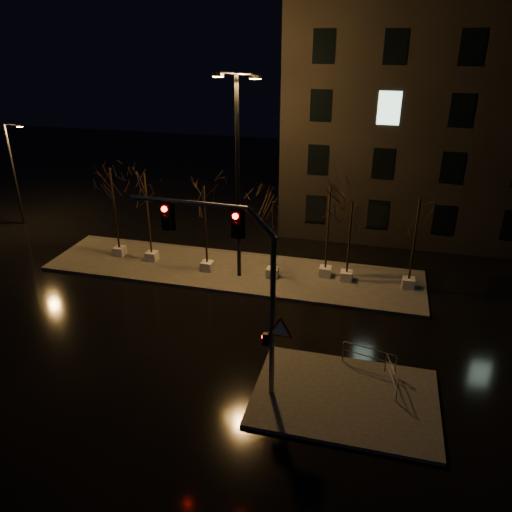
# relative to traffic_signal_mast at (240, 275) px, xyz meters

# --- Properties ---
(ground) EXTENTS (90.00, 90.00, 0.00)m
(ground) POSITION_rel_traffic_signal_mast_xyz_m (-3.48, 3.94, -5.08)
(ground) COLOR black
(ground) RESTS_ON ground
(median) EXTENTS (22.00, 5.00, 0.15)m
(median) POSITION_rel_traffic_signal_mast_xyz_m (-3.48, 9.94, -5.01)
(median) COLOR #403D39
(median) RESTS_ON ground
(sidewalk_corner) EXTENTS (7.00, 5.00, 0.15)m
(sidewalk_corner) POSITION_rel_traffic_signal_mast_xyz_m (4.02, 0.44, -5.01)
(sidewalk_corner) COLOR #403D39
(sidewalk_corner) RESTS_ON ground
(building) EXTENTS (25.00, 12.00, 15.00)m
(building) POSITION_rel_traffic_signal_mast_xyz_m (10.52, 21.94, 2.42)
(building) COLOR black
(building) RESTS_ON ground
(tree_0) EXTENTS (1.80, 1.80, 5.69)m
(tree_0) POSITION_rel_traffic_signal_mast_xyz_m (-10.80, 10.16, -0.62)
(tree_0) COLOR silver
(tree_0) RESTS_ON median
(tree_1) EXTENTS (1.80, 1.80, 5.56)m
(tree_1) POSITION_rel_traffic_signal_mast_xyz_m (-8.53, 9.96, -0.72)
(tree_1) COLOR silver
(tree_1) RESTS_ON median
(tree_2) EXTENTS (1.80, 1.80, 5.21)m
(tree_2) POSITION_rel_traffic_signal_mast_xyz_m (-4.80, 9.48, -0.98)
(tree_2) COLOR silver
(tree_2) RESTS_ON median
(tree_3) EXTENTS (1.80, 1.80, 4.60)m
(tree_3) POSITION_rel_traffic_signal_mast_xyz_m (-0.93, 9.62, -1.44)
(tree_3) COLOR silver
(tree_3) RESTS_ON median
(tree_4) EXTENTS (1.80, 1.80, 5.38)m
(tree_4) POSITION_rel_traffic_signal_mast_xyz_m (1.95, 10.50, -0.85)
(tree_4) COLOR silver
(tree_4) RESTS_ON median
(tree_5) EXTENTS (1.80, 1.80, 4.80)m
(tree_5) POSITION_rel_traffic_signal_mast_xyz_m (3.17, 10.23, -1.29)
(tree_5) COLOR silver
(tree_5) RESTS_ON median
(tree_6) EXTENTS (1.80, 1.80, 5.19)m
(tree_6) POSITION_rel_traffic_signal_mast_xyz_m (6.52, 10.23, -0.99)
(tree_6) COLOR silver
(tree_6) RESTS_ON median
(traffic_signal_mast) EXTENTS (6.15, 0.36, 7.51)m
(traffic_signal_mast) POSITION_rel_traffic_signal_mast_xyz_m (0.00, 0.00, 0.00)
(traffic_signal_mast) COLOR #585C60
(traffic_signal_mast) RESTS_ON sidewalk_corner
(streetlight_main) EXTENTS (2.70, 1.09, 10.98)m
(streetlight_main) POSITION_rel_traffic_signal_mast_xyz_m (-2.81, 9.33, 1.40)
(streetlight_main) COLOR black
(streetlight_main) RESTS_ON median
(streetlight_far) EXTENTS (1.41, 0.43, 7.21)m
(streetlight_far) POSITION_rel_traffic_signal_mast_xyz_m (-20.48, 13.81, -1.12)
(streetlight_far) COLOR black
(streetlight_far) RESTS_ON ground
(guard_rail_a) EXTENTS (2.20, 0.58, 0.98)m
(guard_rail_a) POSITION_rel_traffic_signal_mast_xyz_m (4.77, 2.44, -4.29)
(guard_rail_a) COLOR #585C60
(guard_rail_a) RESTS_ON sidewalk_corner
(guard_rail_b) EXTENTS (0.49, 1.85, 0.90)m
(guard_rail_b) POSITION_rel_traffic_signal_mast_xyz_m (5.69, 1.48, -4.35)
(guard_rail_b) COLOR #585C60
(guard_rail_b) RESTS_ON sidewalk_corner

